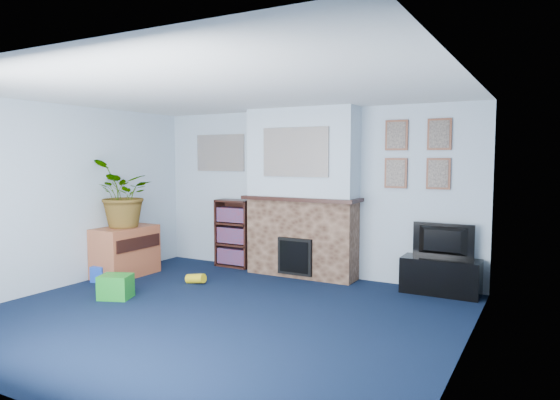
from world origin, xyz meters
The scene contains 26 objects.
floor centered at (0.00, 0.00, 0.00)m, with size 5.00×4.50×0.01m, color black.
ceiling centered at (0.00, 0.00, 2.40)m, with size 5.00×4.50×0.01m, color white.
wall_back centered at (0.00, 2.25, 1.20)m, with size 5.00×0.04×2.40m, color silver.
wall_front centered at (0.00, -2.25, 1.20)m, with size 5.00×0.04×2.40m, color silver.
wall_left centered at (-2.50, 0.00, 1.20)m, with size 0.04×4.50×2.40m, color silver.
wall_right centered at (2.50, 0.00, 1.20)m, with size 0.04×4.50×2.40m, color silver.
chimney_breast centered at (0.00, 2.05, 1.18)m, with size 1.72×0.50×2.40m.
collage_main centered at (0.00, 1.84, 1.78)m, with size 1.00×0.03×0.68m, color gray.
collage_left centered at (-1.55, 2.23, 1.78)m, with size 0.90×0.03×0.58m, color gray.
portrait_tl centered at (1.30, 2.23, 2.00)m, with size 0.30×0.03×0.40m, color brown.
portrait_tr centered at (1.85, 2.23, 2.00)m, with size 0.30×0.03×0.40m, color brown.
portrait_bl centered at (1.30, 2.23, 1.50)m, with size 0.30×0.03×0.40m, color brown.
portrait_br centered at (1.85, 2.23, 1.50)m, with size 0.30×0.03×0.40m, color brown.
tv_stand centered at (1.95, 2.03, 0.23)m, with size 0.95×0.40×0.45m, color black.
television centered at (1.95, 2.05, 0.67)m, with size 0.75×0.10×0.43m, color black.
bookshelf centered at (-1.20, 2.11, 0.50)m, with size 0.58×0.28×1.05m.
sideboard centered at (-2.24, 0.83, 0.35)m, with size 0.51×0.91×0.71m, color #A95736.
potted_plant centered at (-2.19, 0.78, 1.20)m, with size 0.87×0.76×0.97m, color #26661E.
mantel_clock centered at (-0.06, 2.00, 1.22)m, with size 0.10×0.06×0.14m, color gold.
mantel_candle centered at (0.33, 2.00, 1.23)m, with size 0.05×0.05×0.17m, color #B2BFC6.
mantel_teddy centered at (-0.61, 2.00, 1.22)m, with size 0.12×0.12×0.12m, color gray.
mantel_can centered at (0.69, 2.00, 1.21)m, with size 0.06×0.06×0.11m, color blue.
green_crate centered at (-1.46, -0.08, 0.14)m, with size 0.36×0.29×0.29m, color #198C26.
toy_ball centered at (-1.57, 0.21, 0.09)m, with size 0.19×0.19×0.19m, color #198C26.
toy_block centered at (-2.30, 0.40, 0.11)m, with size 0.18×0.18×0.22m, color blue.
toy_tube centered at (-1.06, 0.95, 0.07)m, with size 0.13×0.13×0.27m, color yellow.
Camera 1 is at (3.14, -4.32, 1.71)m, focal length 32.00 mm.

